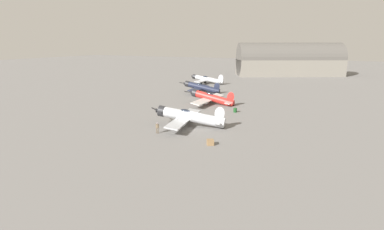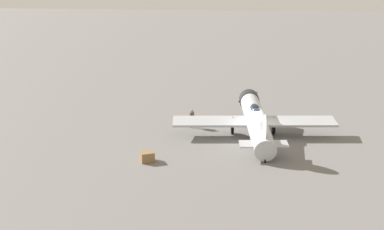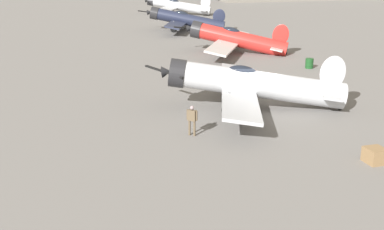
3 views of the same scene
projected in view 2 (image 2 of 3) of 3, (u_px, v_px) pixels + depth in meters
name	position (u px, v px, depth m)	size (l,w,h in m)	color
ground_plane	(256.00, 141.00, 38.37)	(400.00, 400.00, 0.00)	slate
airplane_foreground	(255.00, 120.00, 38.49)	(12.15, 13.17, 3.37)	#B7BABF
ground_crew_mechanic	(192.00, 117.00, 41.70)	(0.60, 0.31, 1.59)	brown
equipment_crate	(147.00, 157.00, 33.79)	(1.19, 1.22, 0.68)	olive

